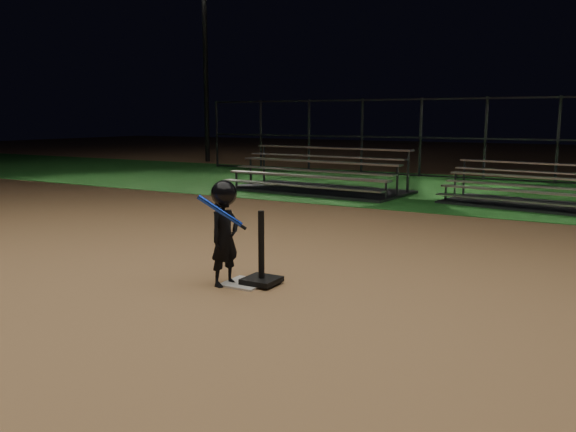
% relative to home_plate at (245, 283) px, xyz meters
% --- Properties ---
extents(ground, '(80.00, 80.00, 0.00)m').
position_rel_home_plate_xyz_m(ground, '(0.00, 0.00, -0.01)').
color(ground, '#A97A4C').
rests_on(ground, ground).
extents(grass_strip, '(60.00, 8.00, 0.01)m').
position_rel_home_plate_xyz_m(grass_strip, '(0.00, 10.00, -0.01)').
color(grass_strip, '#1C581C').
rests_on(grass_strip, ground).
extents(home_plate, '(0.45, 0.45, 0.02)m').
position_rel_home_plate_xyz_m(home_plate, '(0.00, 0.00, 0.00)').
color(home_plate, beige).
rests_on(home_plate, ground).
extents(batting_tee, '(0.38, 0.38, 0.84)m').
position_rel_home_plate_xyz_m(batting_tee, '(0.18, 0.08, 0.17)').
color(batting_tee, black).
rests_on(batting_tee, home_plate).
extents(child_batter, '(0.46, 0.54, 1.20)m').
position_rel_home_plate_xyz_m(child_batter, '(-0.18, -0.13, 0.63)').
color(child_batter, black).
rests_on(child_batter, ground).
extents(bleacher_left, '(4.72, 2.57, 1.12)m').
position_rel_home_plate_xyz_m(bleacher_left, '(-3.13, 7.99, 0.22)').
color(bleacher_left, '#ADAEB2').
rests_on(bleacher_left, ground).
extents(bleacher_right, '(3.95, 2.36, 0.91)m').
position_rel_home_plate_xyz_m(bleacher_right, '(2.07, 7.98, 0.18)').
color(bleacher_right, silver).
rests_on(bleacher_right, ground).
extents(backstop_fence, '(20.08, 0.08, 2.50)m').
position_rel_home_plate_xyz_m(backstop_fence, '(0.00, 13.00, 1.24)').
color(backstop_fence, '#38383D').
rests_on(backstop_fence, ground).
extents(light_pole_left, '(0.90, 0.53, 8.30)m').
position_rel_home_plate_xyz_m(light_pole_left, '(-12.00, 14.94, 4.93)').
color(light_pole_left, '#2D2D30').
rests_on(light_pole_left, ground).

